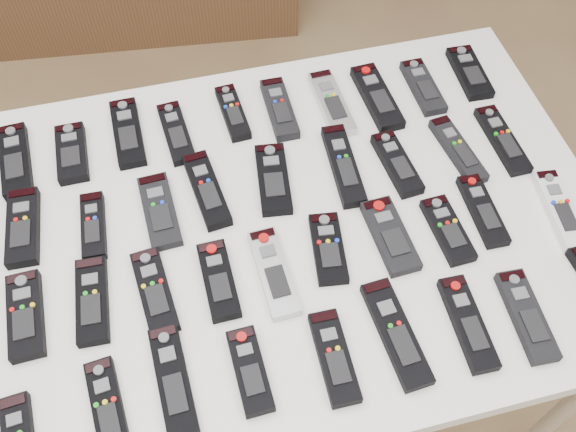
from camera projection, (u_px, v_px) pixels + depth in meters
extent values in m
plane|color=brown|center=(263.00, 402.00, 1.84)|extent=(4.00, 4.00, 0.00)
cube|color=white|center=(288.00, 227.00, 1.27)|extent=(1.25, 0.88, 0.04)
cylinder|color=beige|center=(569.00, 406.00, 1.46)|extent=(0.04, 0.04, 0.74)
cylinder|color=beige|center=(50.00, 235.00, 1.72)|extent=(0.04, 0.04, 0.74)
cylinder|color=beige|center=(443.00, 156.00, 1.88)|extent=(0.04, 0.04, 0.74)
cube|color=black|center=(15.00, 161.00, 1.32)|extent=(0.07, 0.19, 0.02)
cube|color=black|center=(72.00, 153.00, 1.34)|extent=(0.06, 0.15, 0.02)
cube|color=black|center=(128.00, 133.00, 1.37)|extent=(0.06, 0.19, 0.02)
cube|color=black|center=(176.00, 133.00, 1.37)|extent=(0.06, 0.17, 0.02)
cube|color=black|center=(233.00, 113.00, 1.40)|extent=(0.05, 0.16, 0.02)
cube|color=black|center=(279.00, 109.00, 1.41)|extent=(0.05, 0.17, 0.02)
cube|color=#B7B7BC|center=(332.00, 103.00, 1.42)|extent=(0.06, 0.19, 0.02)
cube|color=black|center=(377.00, 97.00, 1.43)|extent=(0.07, 0.20, 0.02)
cube|color=black|center=(423.00, 87.00, 1.45)|extent=(0.05, 0.16, 0.02)
cube|color=black|center=(470.00, 73.00, 1.47)|extent=(0.07, 0.16, 0.02)
cube|color=black|center=(23.00, 227.00, 1.23)|extent=(0.07, 0.17, 0.02)
cube|color=black|center=(93.00, 226.00, 1.23)|extent=(0.05, 0.15, 0.02)
cube|color=black|center=(160.00, 211.00, 1.25)|extent=(0.07, 0.17, 0.02)
cube|color=black|center=(207.00, 190.00, 1.28)|extent=(0.07, 0.19, 0.02)
cube|color=black|center=(273.00, 179.00, 1.30)|extent=(0.08, 0.18, 0.02)
cube|color=black|center=(343.00, 165.00, 1.32)|extent=(0.06, 0.21, 0.02)
cube|color=black|center=(397.00, 164.00, 1.32)|extent=(0.06, 0.17, 0.02)
cube|color=black|center=(458.00, 150.00, 1.34)|extent=(0.06, 0.18, 0.02)
cube|color=black|center=(502.00, 140.00, 1.36)|extent=(0.05, 0.19, 0.02)
cube|color=black|center=(26.00, 315.00, 1.13)|extent=(0.06, 0.17, 0.02)
cube|color=black|center=(92.00, 301.00, 1.14)|extent=(0.06, 0.17, 0.02)
cube|color=black|center=(155.00, 291.00, 1.15)|extent=(0.07, 0.18, 0.02)
cube|color=black|center=(219.00, 280.00, 1.17)|extent=(0.06, 0.16, 0.02)
cube|color=#B7B7BC|center=(274.00, 272.00, 1.18)|extent=(0.06, 0.19, 0.02)
cube|color=black|center=(328.00, 248.00, 1.21)|extent=(0.08, 0.16, 0.02)
cube|color=black|center=(390.00, 236.00, 1.22)|extent=(0.07, 0.17, 0.02)
cube|color=black|center=(448.00, 230.00, 1.23)|extent=(0.06, 0.15, 0.02)
cube|color=black|center=(483.00, 210.00, 1.26)|extent=(0.05, 0.17, 0.02)
cube|color=silver|center=(560.00, 209.00, 1.26)|extent=(0.07, 0.19, 0.02)
cube|color=black|center=(108.00, 410.00, 1.03)|extent=(0.06, 0.18, 0.02)
cube|color=black|center=(173.00, 380.00, 1.06)|extent=(0.06, 0.20, 0.02)
cube|color=black|center=(250.00, 371.00, 1.07)|extent=(0.05, 0.15, 0.02)
cube|color=black|center=(334.00, 357.00, 1.08)|extent=(0.05, 0.17, 0.02)
cube|color=black|center=(396.00, 333.00, 1.11)|extent=(0.07, 0.21, 0.02)
cube|color=black|center=(468.00, 323.00, 1.12)|extent=(0.05, 0.18, 0.02)
cube|color=black|center=(527.00, 316.00, 1.13)|extent=(0.06, 0.18, 0.02)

